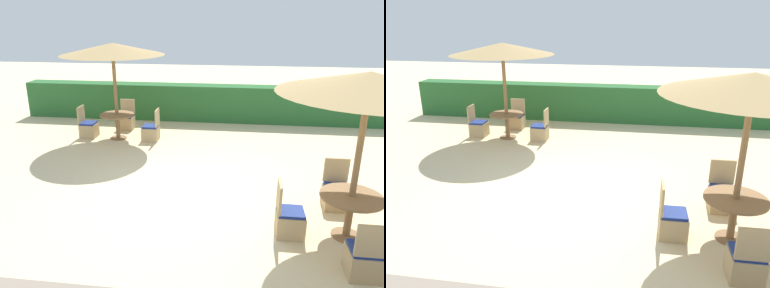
{
  "view_description": "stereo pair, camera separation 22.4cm",
  "coord_description": "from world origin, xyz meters",
  "views": [
    {
      "loc": [
        0.96,
        -6.83,
        3.54
      ],
      "look_at": [
        0.0,
        0.6,
        0.9
      ],
      "focal_mm": 35.0,
      "sensor_mm": 36.0,
      "label": 1
    },
    {
      "loc": [
        1.19,
        -6.79,
        3.54
      ],
      "look_at": [
        0.0,
        0.6,
        0.9
      ],
      "focal_mm": 35.0,
      "sensor_mm": 36.0,
      "label": 2
    }
  ],
  "objects": [
    {
      "name": "patio_chair_back_left_west",
      "position": [
        -3.49,
        3.4,
        0.26
      ],
      "size": [
        0.46,
        0.46,
        0.93
      ],
      "rotation": [
        0.0,
        0.0,
        -1.57
      ],
      "color": "tan",
      "rests_on": "ground_plane"
    },
    {
      "name": "patio_chair_back_left_north",
      "position": [
        -2.59,
        4.33,
        0.26
      ],
      "size": [
        0.46,
        0.46,
        0.93
      ],
      "rotation": [
        0.0,
        0.0,
        3.14
      ],
      "color": "tan",
      "rests_on": "ground_plane"
    },
    {
      "name": "patio_chair_front_right_south",
      "position": [
        2.8,
        -2.15,
        0.26
      ],
      "size": [
        0.46,
        0.46,
        0.93
      ],
      "color": "tan",
      "rests_on": "ground_plane"
    },
    {
      "name": "patio_chair_back_left_east",
      "position": [
        -1.55,
        3.32,
        0.26
      ],
      "size": [
        0.46,
        0.46,
        0.93
      ],
      "rotation": [
        0.0,
        0.0,
        1.57
      ],
      "color": "tan",
      "rests_on": "ground_plane"
    },
    {
      "name": "hedge_row",
      "position": [
        0.0,
        5.71,
        0.61
      ],
      "size": [
        13.0,
        0.7,
        1.22
      ],
      "primitive_type": "cube",
      "color": "#28602D",
      "rests_on": "ground_plane"
    },
    {
      "name": "round_table_back_left",
      "position": [
        -2.56,
        3.35,
        0.57
      ],
      "size": [
        0.98,
        0.98,
        0.74
      ],
      "color": "olive",
      "rests_on": "ground_plane"
    },
    {
      "name": "parasol_back_left",
      "position": [
        -2.56,
        3.35,
        2.58
      ],
      "size": [
        2.88,
        2.88,
        2.76
      ],
      "color": "olive",
      "rests_on": "ground_plane"
    },
    {
      "name": "round_table_front_right",
      "position": [
        2.83,
        -1.14,
        0.58
      ],
      "size": [
        1.0,
        1.0,
        0.75
      ],
      "color": "olive",
      "rests_on": "ground_plane"
    },
    {
      "name": "ground_plane",
      "position": [
        0.0,
        0.0,
        0.0
      ],
      "size": [
        40.0,
        40.0,
        0.0
      ],
      "primitive_type": "plane",
      "color": "beige"
    },
    {
      "name": "patio_chair_front_right_west",
      "position": [
        1.87,
        -1.2,
        0.26
      ],
      "size": [
        0.46,
        0.46,
        0.93
      ],
      "rotation": [
        0.0,
        0.0,
        -1.57
      ],
      "color": "tan",
      "rests_on": "ground_plane"
    },
    {
      "name": "parasol_front_right",
      "position": [
        2.83,
        -1.14,
        2.57
      ],
      "size": [
        2.71,
        2.71,
        2.74
      ],
      "color": "olive",
      "rests_on": "ground_plane"
    },
    {
      "name": "patio_chair_front_right_north",
      "position": [
        2.86,
        -0.13,
        0.26
      ],
      "size": [
        0.46,
        0.46,
        0.93
      ],
      "rotation": [
        0.0,
        0.0,
        3.14
      ],
      "color": "tan",
      "rests_on": "ground_plane"
    }
  ]
}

